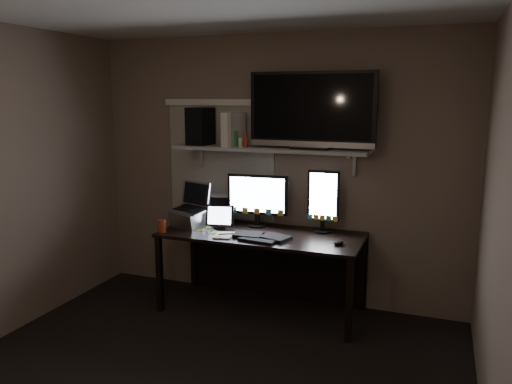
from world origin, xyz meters
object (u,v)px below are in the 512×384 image
at_px(monitor_landscape, 257,200).
at_px(speaker, 200,126).
at_px(monitor_portrait, 323,201).
at_px(keyboard, 262,236).
at_px(tv, 312,110).
at_px(desk, 266,248).
at_px(tablet, 220,217).
at_px(cup, 162,226).
at_px(mouse, 339,243).
at_px(laptop, 190,205).
at_px(game_console, 234,130).

height_order(monitor_landscape, speaker, speaker).
height_order(monitor_portrait, keyboard, monitor_portrait).
bearing_deg(tv, monitor_landscape, 179.73).
xyz_separation_m(monitor_landscape, monitor_portrait, (0.62, 0.01, 0.03)).
height_order(desk, tablet, tablet).
bearing_deg(monitor_portrait, keyboard, -139.93).
bearing_deg(monitor_landscape, cup, -149.88).
bearing_deg(keyboard, mouse, 10.39).
bearing_deg(keyboard, monitor_portrait, 47.38).
xyz_separation_m(tablet, speaker, (-0.29, 0.21, 0.81)).
bearing_deg(speaker, mouse, -5.86).
distance_m(monitor_portrait, tv, 0.81).
xyz_separation_m(monitor_landscape, laptop, (-0.59, -0.22, -0.05)).
distance_m(monitor_landscape, game_console, 0.69).
distance_m(monitor_landscape, keyboard, 0.47).
bearing_deg(mouse, laptop, -164.61).
xyz_separation_m(monitor_landscape, speaker, (-0.58, 0.00, 0.67)).
bearing_deg(mouse, tv, 156.24).
bearing_deg(speaker, game_console, 1.20).
relative_size(desk, keyboard, 3.64).
height_order(tv, speaker, tv).
bearing_deg(laptop, monitor_portrait, 29.75).
distance_m(monitor_portrait, speaker, 1.36).
bearing_deg(tablet, monitor_landscape, 24.17).
distance_m(monitor_landscape, speaker, 0.89).
bearing_deg(monitor_landscape, speaker, 175.85).
bearing_deg(keyboard, desk, 109.50).
relative_size(tablet, speaker, 0.74).
bearing_deg(monitor_portrait, cup, -159.45).
xyz_separation_m(monitor_portrait, keyboard, (-0.45, -0.38, -0.27)).
height_order(monitor_portrait, mouse, monitor_portrait).
bearing_deg(tablet, cup, -158.05).
bearing_deg(tablet, desk, 4.00).
bearing_deg(tv, desk, -167.05).
relative_size(desk, mouse, 17.25).
bearing_deg(cup, game_console, 41.88).
bearing_deg(cup, mouse, 6.05).
xyz_separation_m(keyboard, game_console, (-0.40, 0.33, 0.89)).
bearing_deg(mouse, desk, -178.25).
xyz_separation_m(monitor_portrait, laptop, (-1.22, -0.23, -0.08)).
distance_m(game_console, speaker, 0.36).
xyz_separation_m(keyboard, mouse, (0.66, 0.03, 0.00)).
xyz_separation_m(cup, game_console, (0.51, 0.46, 0.85)).
bearing_deg(cup, tv, 21.26).
xyz_separation_m(keyboard, tablet, (-0.46, 0.16, 0.10)).
distance_m(tablet, cup, 0.54).
xyz_separation_m(desk, game_console, (-0.34, 0.06, 1.08)).
relative_size(tablet, tv, 0.23).
relative_size(monitor_portrait, tv, 0.51).
relative_size(monitor_portrait, mouse, 5.46).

